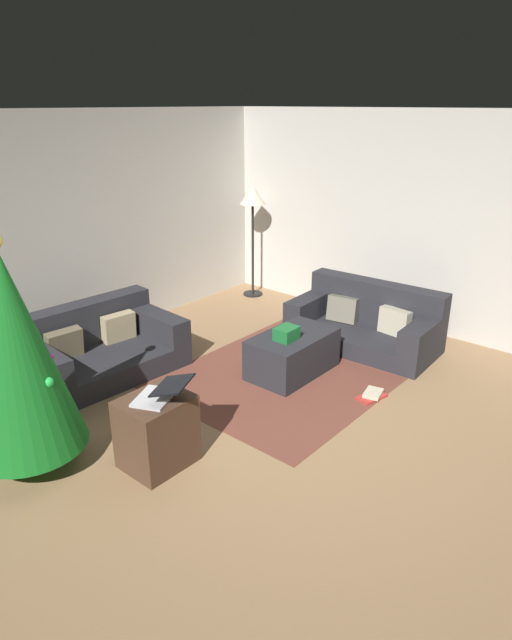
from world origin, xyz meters
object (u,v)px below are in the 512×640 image
ottoman (292,354)px  laptop (161,393)px  side_table (157,431)px  corner_lamp (253,204)px  book_stack (372,395)px  tv_remote (280,333)px  couch_right (367,322)px  gift_box (286,333)px  christmas_tree (15,353)px  couch_left (97,348)px

ottoman → laptop: size_ratio=1.88×
side_table → corner_lamp: bearing=30.4°
laptop → book_stack: 2.20m
tv_remote → corner_lamp: (1.70, 1.84, 0.90)m
couch_right → corner_lamp: corner_lamp is taller
gift_box → corner_lamp: bearing=48.1°
couch_right → side_table: 3.10m
couch_right → christmas_tree: size_ratio=0.92×
corner_lamp → ottoman: bearing=-129.9°
tv_remote → christmas_tree: (-2.53, 0.48, 0.53)m
gift_box → christmas_tree: 2.57m
side_table → couch_left: bearing=69.6°
christmas_tree → side_table: (0.65, -0.73, -0.68)m
couch_left → christmas_tree: size_ratio=0.90×
laptop → couch_left: bearing=70.9°
christmas_tree → laptop: (0.68, -0.79, -0.34)m
tv_remote → laptop: size_ratio=0.32×
tv_remote → corner_lamp: 2.66m
ottoman → gift_box: bearing=-171.3°
corner_lamp → side_table: bearing=-149.6°
couch_right → side_table: couch_right is taller
ottoman → tv_remote: size_ratio=5.95×
side_table → laptop: size_ratio=1.14×
christmas_tree → corner_lamp: 4.46m
laptop → corner_lamp: bearing=31.2°
gift_box → book_stack: size_ratio=0.71×
tv_remote → book_stack: tv_remote is taller
couch_right → side_table: bearing=85.9°
gift_box → tv_remote: 0.17m
ottoman → christmas_tree: (-2.59, 0.59, 0.75)m
couch_right → ottoman: bearing=76.7°
side_table → laptop: 0.35m
couch_right → tv_remote: (-1.22, 0.33, 0.17)m
couch_right → laptop: size_ratio=3.37×
side_table → gift_box: bearing=3.8°
tv_remote → laptop: 1.88m
couch_left → ottoman: size_ratio=1.73×
gift_box → laptop: (-1.77, -0.17, 0.14)m
laptop → book_stack: size_ratio=1.56×
ottoman → couch_left: bearing=129.3°
couch_right → laptop: laptop is taller
couch_right → laptop: 3.09m
couch_right → christmas_tree: 3.90m
couch_left → ottoman: (1.30, -1.58, -0.05)m
laptop → christmas_tree: bearing=130.8°
ottoman → corner_lamp: bearing=50.1°
couch_left → book_stack: couch_left is taller
tv_remote → ottoman: bearing=-66.4°
ottoman → christmas_tree: christmas_tree is taller
tv_remote → side_table: bearing=-177.8°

